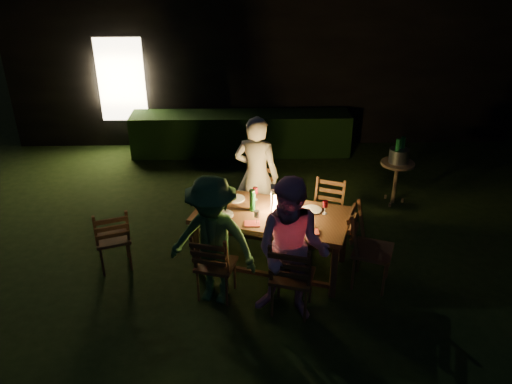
{
  "coord_description": "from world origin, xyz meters",
  "views": [
    {
      "loc": [
        -0.45,
        -5.44,
        3.76
      ],
      "look_at": [
        -0.3,
        0.13,
        0.94
      ],
      "focal_mm": 35.0,
      "sensor_mm": 36.0,
      "label": 1
    }
  ],
  "objects_px": {
    "dining_table": "(272,219)",
    "chair_spare": "(114,249)",
    "chair_far_left": "(256,213)",
    "chair_far_right": "(325,225)",
    "ice_bucket": "(399,156)",
    "chair_end": "(370,261)",
    "lantern": "(277,201)",
    "chair_near_right": "(292,288)",
    "bottle_bucket_a": "(397,154)",
    "side_table": "(397,167)",
    "person_house_side": "(256,176)",
    "bottle_bucket_b": "(402,152)",
    "person_opp_right": "(292,251)",
    "person_opp_left": "(213,241)",
    "chair_near_left": "(216,276)",
    "bottle_table": "(252,200)"
  },
  "relations": [
    {
      "from": "chair_near_right",
      "to": "person_house_side",
      "type": "bearing_deg",
      "value": 117.04
    },
    {
      "from": "dining_table",
      "to": "ice_bucket",
      "type": "height_order",
      "value": "ice_bucket"
    },
    {
      "from": "chair_far_right",
      "to": "bottle_table",
      "type": "distance_m",
      "value": 1.28
    },
    {
      "from": "person_opp_right",
      "to": "ice_bucket",
      "type": "xyz_separation_m",
      "value": [
        1.88,
        2.62,
        -0.02
      ]
    },
    {
      "from": "chair_far_right",
      "to": "person_opp_left",
      "type": "bearing_deg",
      "value": 60.86
    },
    {
      "from": "dining_table",
      "to": "chair_spare",
      "type": "xyz_separation_m",
      "value": [
        -1.99,
        0.02,
        -0.42
      ]
    },
    {
      "from": "bottle_table",
      "to": "person_opp_left",
      "type": "bearing_deg",
      "value": -122.44
    },
    {
      "from": "person_house_side",
      "to": "person_opp_right",
      "type": "xyz_separation_m",
      "value": [
        0.33,
        -1.84,
        -0.03
      ]
    },
    {
      "from": "chair_far_left",
      "to": "chair_far_right",
      "type": "bearing_deg",
      "value": -175.26
    },
    {
      "from": "bottle_bucket_a",
      "to": "bottle_table",
      "type": "bearing_deg",
      "value": -144.76
    },
    {
      "from": "ice_bucket",
      "to": "side_table",
      "type": "bearing_deg",
      "value": 90.0
    },
    {
      "from": "chair_far_left",
      "to": "chair_far_right",
      "type": "relative_size",
      "value": 1.07
    },
    {
      "from": "chair_far_right",
      "to": "ice_bucket",
      "type": "xyz_separation_m",
      "value": [
        1.28,
        1.15,
        0.53
      ]
    },
    {
      "from": "chair_near_right",
      "to": "side_table",
      "type": "distance_m",
      "value": 3.19
    },
    {
      "from": "bottle_bucket_a",
      "to": "chair_near_left",
      "type": "bearing_deg",
      "value": -139.96
    },
    {
      "from": "chair_far_left",
      "to": "bottle_bucket_b",
      "type": "distance_m",
      "value": 2.49
    },
    {
      "from": "bottle_table",
      "to": "side_table",
      "type": "distance_m",
      "value": 2.81
    },
    {
      "from": "ice_bucket",
      "to": "lantern",
      "type": "bearing_deg",
      "value": -139.95
    },
    {
      "from": "chair_far_right",
      "to": "chair_end",
      "type": "distance_m",
      "value": 1.02
    },
    {
      "from": "chair_end",
      "to": "bottle_bucket_b",
      "type": "bearing_deg",
      "value": 178.38
    },
    {
      "from": "chair_far_right",
      "to": "ice_bucket",
      "type": "distance_m",
      "value": 1.8
    },
    {
      "from": "chair_far_right",
      "to": "bottle_table",
      "type": "xyz_separation_m",
      "value": [
        -1.01,
        -0.47,
        0.64
      ]
    },
    {
      "from": "chair_near_right",
      "to": "person_house_side",
      "type": "xyz_separation_m",
      "value": [
        -0.34,
        1.8,
        0.55
      ]
    },
    {
      "from": "chair_near_left",
      "to": "person_opp_left",
      "type": "height_order",
      "value": "person_opp_left"
    },
    {
      "from": "chair_near_right",
      "to": "lantern",
      "type": "distance_m",
      "value": 1.11
    },
    {
      "from": "chair_near_right",
      "to": "chair_far_right",
      "type": "relative_size",
      "value": 1.1
    },
    {
      "from": "chair_end",
      "to": "side_table",
      "type": "height_order",
      "value": "chair_end"
    },
    {
      "from": "lantern",
      "to": "bottle_bucket_a",
      "type": "relative_size",
      "value": 1.09
    },
    {
      "from": "chair_spare",
      "to": "bottle_bucket_b",
      "type": "height_order",
      "value": "bottle_bucket_b"
    },
    {
      "from": "dining_table",
      "to": "lantern",
      "type": "bearing_deg",
      "value": 45.0
    },
    {
      "from": "chair_near_left",
      "to": "person_opp_left",
      "type": "bearing_deg",
      "value": -93.83
    },
    {
      "from": "side_table",
      "to": "dining_table",
      "type": "bearing_deg",
      "value": -140.31
    },
    {
      "from": "person_opp_right",
      "to": "chair_spare",
      "type": "bearing_deg",
      "value": 174.99
    },
    {
      "from": "chair_spare",
      "to": "bottle_table",
      "type": "bearing_deg",
      "value": -17.18
    },
    {
      "from": "chair_near_right",
      "to": "bottle_bucket_a",
      "type": "height_order",
      "value": "bottle_bucket_a"
    },
    {
      "from": "bottle_bucket_b",
      "to": "chair_far_left",
      "type": "bearing_deg",
      "value": -159.19
    },
    {
      "from": "person_house_side",
      "to": "bottle_bucket_b",
      "type": "xyz_separation_m",
      "value": [
        2.26,
        0.82,
        0.0
      ]
    },
    {
      "from": "chair_far_right",
      "to": "side_table",
      "type": "bearing_deg",
      "value": -116.28
    },
    {
      "from": "person_opp_right",
      "to": "chair_end",
      "type": "bearing_deg",
      "value": 46.54
    },
    {
      "from": "ice_bucket",
      "to": "bottle_bucket_b",
      "type": "xyz_separation_m",
      "value": [
        0.05,
        0.04,
        0.05
      ]
    },
    {
      "from": "dining_table",
      "to": "person_opp_right",
      "type": "height_order",
      "value": "person_opp_right"
    },
    {
      "from": "side_table",
      "to": "chair_end",
      "type": "bearing_deg",
      "value": -112.86
    },
    {
      "from": "chair_near_right",
      "to": "person_house_side",
      "type": "relative_size",
      "value": 0.59
    },
    {
      "from": "dining_table",
      "to": "chair_near_left",
      "type": "bearing_deg",
      "value": -120.27
    },
    {
      "from": "person_house_side",
      "to": "person_opp_left",
      "type": "relative_size",
      "value": 1.09
    },
    {
      "from": "side_table",
      "to": "ice_bucket",
      "type": "xyz_separation_m",
      "value": [
        0.0,
        -0.0,
        0.19
      ]
    },
    {
      "from": "dining_table",
      "to": "chair_end",
      "type": "relative_size",
      "value": 1.97
    },
    {
      "from": "chair_far_left",
      "to": "side_table",
      "type": "relative_size",
      "value": 1.41
    },
    {
      "from": "chair_end",
      "to": "lantern",
      "type": "xyz_separation_m",
      "value": [
        -1.1,
        0.42,
        0.62
      ]
    },
    {
      "from": "chair_far_left",
      "to": "bottle_table",
      "type": "relative_size",
      "value": 3.52
    }
  ]
}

